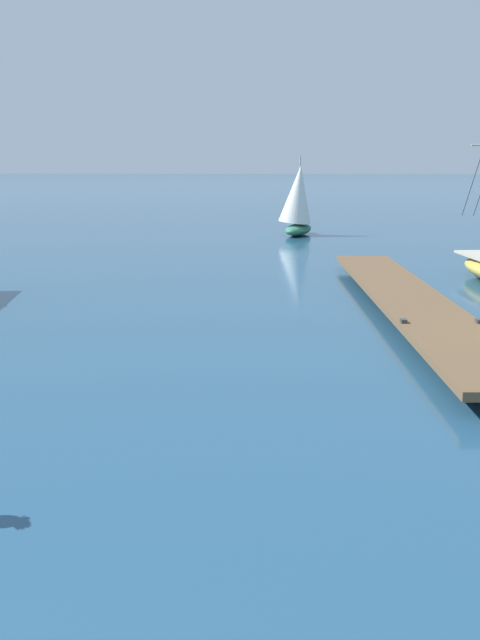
# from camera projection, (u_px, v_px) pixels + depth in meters

# --- Properties ---
(floating_dock) EXTENTS (2.58, 16.47, 0.53)m
(floating_dock) POSITION_uv_depth(u_px,v_px,m) (409.00, 299.00, 19.02)
(floating_dock) COLOR brown
(floating_dock) RESTS_ON ground
(distant_sailboat) EXTENTS (2.31, 3.47, 3.99)m
(distant_sailboat) POSITION_uv_depth(u_px,v_px,m) (298.00, 202.00, 38.05)
(distant_sailboat) COLOR #337556
(distant_sailboat) RESTS_ON ground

